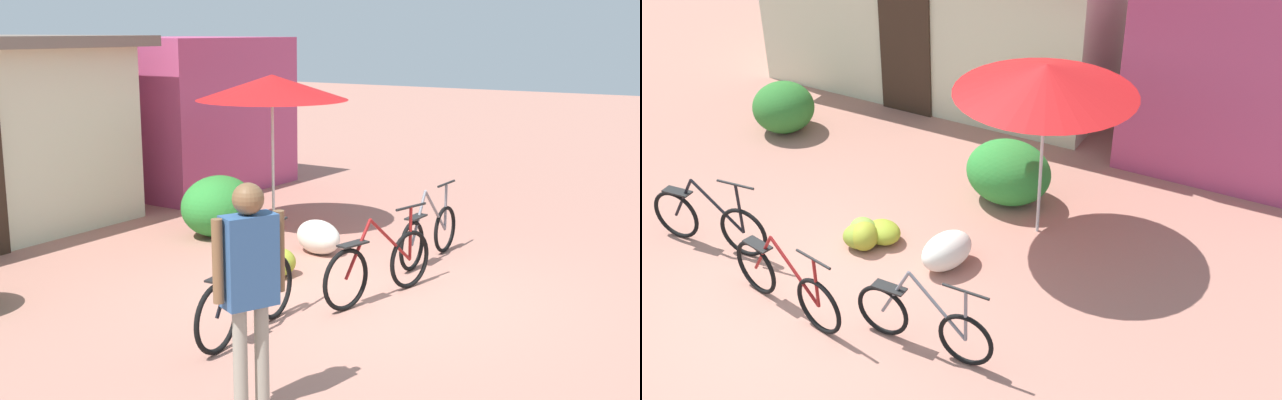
% 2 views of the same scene
% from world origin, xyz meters
% --- Properties ---
extents(ground_plane, '(60.00, 60.00, 0.00)m').
position_xyz_m(ground_plane, '(0.00, 0.00, 0.00)').
color(ground_plane, '#AC7565').
extents(building_low, '(6.30, 3.54, 2.76)m').
position_xyz_m(building_low, '(-1.50, 6.22, 1.40)').
color(building_low, beige).
rests_on(building_low, ground).
extents(shop_pink, '(3.20, 2.80, 2.72)m').
position_xyz_m(shop_pink, '(3.63, 5.88, 1.36)').
color(shop_pink, '#B34572').
rests_on(shop_pink, ground).
extents(hedge_bush_front_left, '(0.94, 0.94, 0.78)m').
position_xyz_m(hedge_bush_front_left, '(-2.81, 3.21, 0.39)').
color(hedge_bush_front_left, '#2F722C').
rests_on(hedge_bush_front_left, ground).
extents(hedge_bush_front_right, '(1.15, 0.94, 0.86)m').
position_xyz_m(hedge_bush_front_right, '(1.12, 2.97, 0.43)').
color(hedge_bush_front_right, '#2E8B36').
rests_on(hedge_bush_front_right, ground).
extents(market_umbrella, '(2.14, 2.14, 2.24)m').
position_xyz_m(market_umbrella, '(1.76, 2.49, 2.06)').
color(market_umbrella, beige).
rests_on(market_umbrella, ground).
extents(bicycle_leftmost, '(1.65, 0.23, 1.00)m').
position_xyz_m(bicycle_leftmost, '(-1.60, 0.31, 0.36)').
color(bicycle_leftmost, black).
rests_on(bicycle_leftmost, ground).
extents(bicycle_near_pile, '(1.68, 0.40, 0.95)m').
position_xyz_m(bicycle_near_pile, '(0.00, -0.23, 0.36)').
color(bicycle_near_pile, black).
rests_on(bicycle_near_pile, ground).
extents(bicycle_center_loaded, '(1.58, 0.14, 0.93)m').
position_xyz_m(bicycle_center_loaded, '(1.60, -0.05, 0.34)').
color(bicycle_center_loaded, black).
rests_on(bicycle_center_loaded, ground).
extents(banana_pile_on_ground, '(0.75, 0.75, 0.34)m').
position_xyz_m(banana_pile_on_ground, '(0.06, 1.23, 0.15)').
color(banana_pile_on_ground, olive).
rests_on(banana_pile_on_ground, ground).
extents(produce_sack, '(0.62, 0.80, 0.44)m').
position_xyz_m(produce_sack, '(1.12, 1.30, 0.22)').
color(produce_sack, silver).
rests_on(produce_sack, ground).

